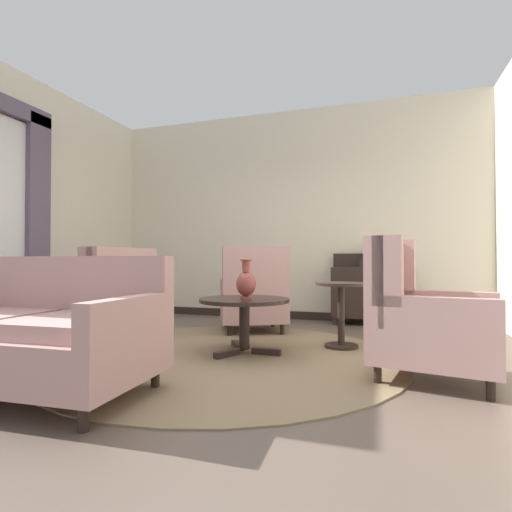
{
  "coord_description": "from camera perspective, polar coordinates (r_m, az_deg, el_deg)",
  "views": [
    {
      "loc": [
        1.43,
        -3.14,
        0.87
      ],
      "look_at": [
        0.13,
        0.89,
        0.94
      ],
      "focal_mm": 27.8,
      "sensor_mm": 36.0,
      "label": 1
    }
  ],
  "objects": [
    {
      "name": "armchair_far_left",
      "position": [
        4.52,
        -20.98,
        -6.52
      ],
      "size": [
        0.99,
        0.95,
        1.03
      ],
      "rotation": [
        0.0,
        0.0,
        4.56
      ],
      "color": "tan",
      "rests_on": "ground"
    },
    {
      "name": "baseboard_back",
      "position": [
        6.23,
        4.55,
        -8.45
      ],
      "size": [
        5.8,
        0.03,
        0.12
      ],
      "primitive_type": "cube",
      "color": "black",
      "rests_on": "ground"
    },
    {
      "name": "wall_back",
      "position": [
        6.28,
        4.65,
        5.95
      ],
      "size": [
        5.96,
        0.08,
        3.26
      ],
      "primitive_type": "cube",
      "color": "beige",
      "rests_on": "ground"
    },
    {
      "name": "side_table",
      "position": [
        4.16,
        12.15,
        -7.4
      ],
      "size": [
        0.52,
        0.52,
        0.67
      ],
      "color": "black",
      "rests_on": "ground"
    },
    {
      "name": "armchair_near_sideboard",
      "position": [
        3.26,
        22.59,
        -8.41
      ],
      "size": [
        0.99,
        0.89,
        1.07
      ],
      "rotation": [
        0.0,
        0.0,
        7.66
      ],
      "color": "tan",
      "rests_on": "ground"
    },
    {
      "name": "porcelain_vase",
      "position": [
        3.74,
        -1.45,
        -3.86
      ],
      "size": [
        0.19,
        0.19,
        0.38
      ],
      "color": "brown",
      "rests_on": "coffee_table"
    },
    {
      "name": "armchair_foreground_right",
      "position": [
        4.99,
        -0.36,
        -5.83
      ],
      "size": [
        1.07,
        1.07,
        1.07
      ],
      "rotation": [
        0.0,
        0.0,
        3.58
      ],
      "color": "tan",
      "rests_on": "ground"
    },
    {
      "name": "area_rug",
      "position": [
        3.83,
        -4.66,
        -14.05
      ],
      "size": [
        3.32,
        3.32,
        0.01
      ],
      "primitive_type": "cylinder",
      "color": "#847051",
      "rests_on": "ground"
    },
    {
      "name": "gramophone",
      "position": [
        5.69,
        16.38,
        0.71
      ],
      "size": [
        0.41,
        0.48,
        0.49
      ],
      "color": "black",
      "rests_on": "sideboard"
    },
    {
      "name": "sideboard",
      "position": [
        5.79,
        15.97,
        -4.97
      ],
      "size": [
        1.02,
        0.35,
        1.01
      ],
      "color": "black",
      "rests_on": "ground"
    },
    {
      "name": "settee",
      "position": [
        3.07,
        -29.0,
        -9.84
      ],
      "size": [
        1.65,
        0.95,
        0.92
      ],
      "rotation": [
        0.0,
        0.0,
        0.04
      ],
      "color": "tan",
      "rests_on": "ground"
    },
    {
      "name": "ground",
      "position": [
        3.56,
        -6.58,
        -15.15
      ],
      "size": [
        8.19,
        8.19,
        0.0
      ],
      "primitive_type": "plane",
      "color": "brown"
    },
    {
      "name": "wall_left",
      "position": [
        5.96,
        -29.15,
        6.44
      ],
      "size": [
        0.08,
        4.09,
        3.26
      ],
      "primitive_type": "cube",
      "color": "beige",
      "rests_on": "ground"
    },
    {
      "name": "coffee_table",
      "position": [
        3.82,
        -1.7,
        -7.58
      ],
      "size": [
        0.86,
        0.86,
        0.53
      ],
      "color": "black",
      "rests_on": "ground"
    }
  ]
}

